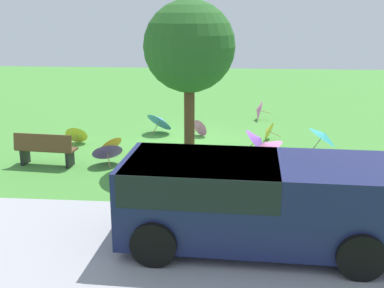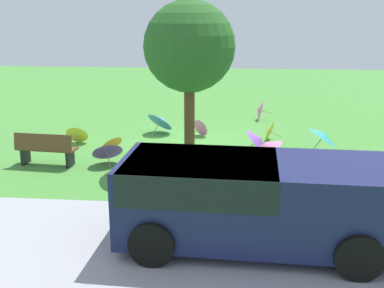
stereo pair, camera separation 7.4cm
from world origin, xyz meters
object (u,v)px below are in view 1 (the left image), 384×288
Objects in this scene: shade_tree at (189,47)px; parasol_purple_0 at (258,140)px; parasol_teal_0 at (324,135)px; parasol_orange_1 at (110,143)px; parasol_purple_1 at (107,150)px; van_dark at (246,195)px; parasol_blue_1 at (160,120)px; parasol_pink_4 at (201,127)px; parasol_pink_2 at (265,145)px; parasol_blue_0 at (357,165)px; parasol_yellow_2 at (268,131)px; parasol_yellow_0 at (77,134)px; parasol_pink_1 at (258,110)px; park_bench at (45,149)px.

shade_tree is 3.42m from parasol_purple_0.
parasol_teal_0 reaches higher than parasol_orange_1.
parasol_teal_0 is 6.09m from parasol_purple_1.
van_dark is 6.16m from parasol_teal_0.
parasol_blue_1 is (-0.92, -3.46, 0.05)m from parasol_purple_1.
parasol_pink_4 is (-0.12, -2.84, -2.79)m from shade_tree.
parasol_purple_0 is 1.40m from parasol_pink_2.
parasol_blue_0 is 3.86m from parasol_yellow_2.
parasol_yellow_0 is 0.68× the size of parasol_purple_1.
van_dark is 10.06m from parasol_pink_1.
parasol_purple_0 reaches higher than parasol_blue_0.
parasol_blue_0 is 0.95× the size of parasol_orange_1.
van_dark is 8.01m from parasol_yellow_0.
parasol_yellow_0 is (5.05, -6.20, -0.60)m from van_dark.
park_bench is at bearing 42.98° from parasol_orange_1.
parasol_purple_1 is at bearing 0.30° from parasol_pink_2.
parasol_pink_2 is (-4.17, -0.02, 0.23)m from parasol_purple_1.
parasol_teal_0 is 1.22× the size of parasol_pink_1.
parasol_purple_0 is 1.09× the size of parasol_blue_0.
parasol_purple_0 reaches higher than parasol_yellow_0.
parasol_yellow_2 is at bearing 93.35° from parasol_pink_1.
parasol_purple_0 is at bearing -36.82° from parasol_blue_0.
parasol_teal_0 is 1.01× the size of parasol_pink_2.
park_bench is 5.23m from parasol_pink_4.
parasol_orange_1 is at bearing 41.67° from parasol_pink_4.
park_bench is at bearing -37.49° from van_dark.
van_dark is 7.60m from parasol_pink_4.
shade_tree is at bearing -11.21° from parasol_pink_2.
park_bench is 6.82m from parasol_yellow_2.
van_dark is at bearing 142.51° from park_bench.
van_dark is 5.65m from parasol_purple_0.
parasol_orange_1 is (-1.28, 0.94, -0.01)m from parasol_yellow_0.
parasol_yellow_2 is (-0.86, -7.15, -0.61)m from van_dark.
parasol_yellow_2 is (-3.52, 0.52, -0.15)m from parasol_blue_1.
parasol_orange_1 is 3.32m from parasol_pink_4.
parasol_yellow_2 is at bearing -152.07° from park_bench.
van_dark is 5.07× the size of parasol_purple_0.
shade_tree is 4.80× the size of parasol_orange_1.
shade_tree is at bearing 15.95° from parasol_teal_0.
parasol_teal_0 is 1.01× the size of parasol_orange_1.
parasol_pink_2 is 1.45× the size of parasol_pink_4.
parasol_purple_0 reaches higher than parasol_purple_1.
park_bench is 2.65× the size of parasol_pink_4.
parasol_yellow_0 is 0.94× the size of parasol_pink_1.
parasol_purple_1 is (2.16, 0.42, -2.67)m from shade_tree.
parasol_pink_2 is at bearing -98.02° from van_dark.
parasol_blue_0 is at bearing 145.18° from parasol_blue_1.
parasol_yellow_0 is 2.81m from parasol_blue_1.
parasol_orange_1 is at bearing 65.22° from parasol_blue_1.
parasol_blue_1 reaches higher than parasol_orange_1.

